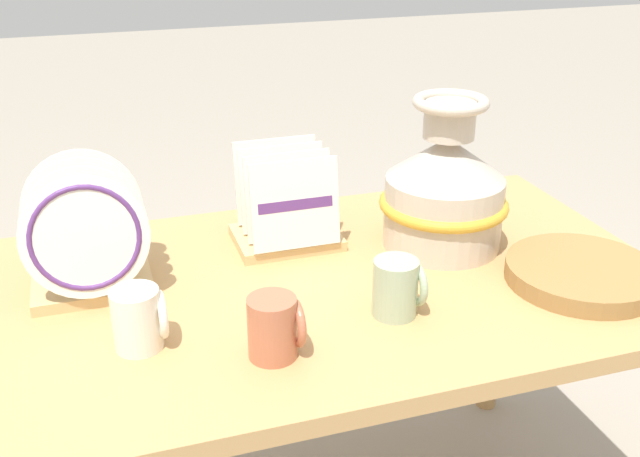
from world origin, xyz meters
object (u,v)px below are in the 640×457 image
ceramic_vase (445,188)px  dish_rack_round_plates (87,243)px  dish_rack_square_plates (286,213)px  wicker_charger_stack (582,273)px  mug_sage_glaze (398,287)px  mug_cream_glaze (140,318)px  mug_terracotta_glaze (275,327)px

ceramic_vase → dish_rack_round_plates: 0.71m
ceramic_vase → dish_rack_square_plates: 0.33m
wicker_charger_stack → mug_sage_glaze: mug_sage_glaze is taller
dish_rack_square_plates → mug_sage_glaze: 0.36m
dish_rack_square_plates → mug_cream_glaze: (-0.33, -0.31, -0.01)m
dish_rack_round_plates → mug_sage_glaze: bearing=-26.4°
wicker_charger_stack → ceramic_vase: bearing=128.1°
wicker_charger_stack → dish_rack_round_plates: bearing=164.1°
dish_rack_square_plates → mug_terracotta_glaze: dish_rack_square_plates is taller
dish_rack_round_plates → mug_sage_glaze: 0.57m
wicker_charger_stack → mug_terracotta_glaze: bearing=-174.7°
wicker_charger_stack → mug_terracotta_glaze: mug_terracotta_glaze is taller
mug_terracotta_glaze → dish_rack_round_plates: bearing=131.1°
ceramic_vase → mug_terracotta_glaze: 0.53m
ceramic_vase → mug_sage_glaze: 0.32m
ceramic_vase → dish_rack_square_plates: bearing=160.4°
dish_rack_round_plates → mug_cream_glaze: 0.24m
ceramic_vase → mug_cream_glaze: (-0.64, -0.20, -0.08)m
dish_rack_round_plates → dish_rack_square_plates: dish_rack_round_plates is taller
mug_cream_glaze → mug_terracotta_glaze: size_ratio=1.00×
ceramic_vase → mug_sage_glaze: ceramic_vase is taller
dish_rack_round_plates → mug_cream_glaze: dish_rack_round_plates is taller
mug_sage_glaze → ceramic_vase: bearing=49.1°
mug_cream_glaze → mug_terracotta_glaze: (0.20, -0.09, 0.00)m
mug_sage_glaze → mug_terracotta_glaze: size_ratio=1.00×
ceramic_vase → wicker_charger_stack: (0.18, -0.23, -0.11)m
dish_rack_square_plates → mug_sage_glaze: dish_rack_square_plates is taller
mug_cream_glaze → mug_terracotta_glaze: bearing=-24.6°
dish_rack_square_plates → mug_terracotta_glaze: bearing=-107.9°
dish_rack_square_plates → wicker_charger_stack: (0.49, -0.34, -0.05)m
dish_rack_round_plates → dish_rack_square_plates: size_ratio=1.14×
mug_sage_glaze → wicker_charger_stack: bearing=-0.2°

